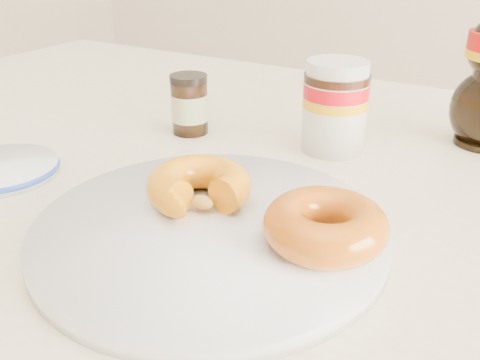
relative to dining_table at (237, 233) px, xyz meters
The scene contains 7 objects.
dining_table is the anchor object (origin of this frame).
plate 0.17m from the dining_table, 67.63° to the right, with size 0.30×0.30×0.02m.
donut_bitten 0.16m from the dining_table, 76.13° to the right, with size 0.10×0.10×0.03m, color orange.
donut_whole 0.22m from the dining_table, 37.77° to the right, with size 0.10×0.10×0.03m, color #AE600B.
nutella_jar 0.19m from the dining_table, 57.63° to the left, with size 0.08×0.08×0.11m.
dark_jar 0.18m from the dining_table, 148.62° to the left, with size 0.05×0.05×0.08m.
blue_rim_saucer 0.27m from the dining_table, 145.55° to the right, with size 0.12×0.12×0.01m.
Camera 1 is at (0.28, -0.36, 0.99)m, focal length 40.00 mm.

